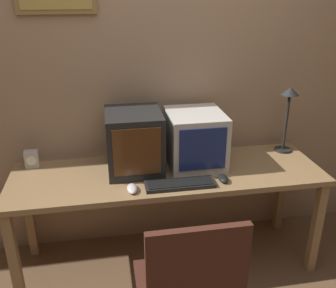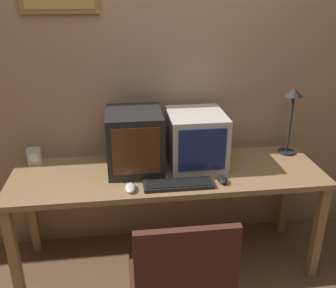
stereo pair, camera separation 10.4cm
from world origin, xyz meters
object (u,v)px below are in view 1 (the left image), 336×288
at_px(monitor_left, 134,141).
at_px(mouse_far_corner, 132,189).
at_px(desk_clock, 32,159).
at_px(monitor_right, 195,139).
at_px(desk_lamp, 288,107).
at_px(mouse_near_keyboard, 223,178).
at_px(keyboard_main, 180,184).

height_order(monitor_left, mouse_far_corner, monitor_left).
distance_m(mouse_far_corner, desk_clock, 0.76).
distance_m(monitor_right, desk_clock, 1.10).
xyz_separation_m(desk_clock, desk_lamp, (1.78, -0.04, 0.28)).
distance_m(mouse_near_keyboard, desk_lamp, 0.76).
bearing_deg(desk_lamp, desk_clock, 178.84).
height_order(monitor_left, keyboard_main, monitor_left).
bearing_deg(mouse_far_corner, keyboard_main, 1.89).
height_order(monitor_left, desk_lamp, desk_lamp).
distance_m(monitor_right, desk_lamp, 0.71).
bearing_deg(mouse_far_corner, monitor_left, 81.09).
distance_m(keyboard_main, mouse_near_keyboard, 0.28).
bearing_deg(monitor_right, mouse_near_keyboard, -68.18).
relative_size(monitor_right, desk_lamp, 0.85).
relative_size(mouse_near_keyboard, desk_lamp, 0.23).
bearing_deg(monitor_right, desk_clock, 173.56).
xyz_separation_m(monitor_left, keyboard_main, (0.25, -0.28, -0.18)).
distance_m(keyboard_main, desk_lamp, 0.99).
distance_m(monitor_right, keyboard_main, 0.38).
height_order(monitor_right, mouse_near_keyboard, monitor_right).
xyz_separation_m(monitor_left, desk_clock, (-0.67, 0.14, -0.14)).
relative_size(keyboard_main, mouse_near_keyboard, 3.91).
bearing_deg(desk_clock, keyboard_main, -24.59).
bearing_deg(monitor_left, mouse_far_corner, -98.91).
bearing_deg(keyboard_main, desk_lamp, 24.24).
height_order(keyboard_main, mouse_far_corner, mouse_far_corner).
xyz_separation_m(monitor_left, monitor_right, (0.41, 0.02, -0.02)).
bearing_deg(desk_lamp, monitor_left, -174.64).
bearing_deg(mouse_near_keyboard, desk_lamp, 32.62).
relative_size(monitor_right, keyboard_main, 0.96).
xyz_separation_m(monitor_right, keyboard_main, (-0.16, -0.30, -0.17)).
relative_size(monitor_left, desk_clock, 3.25).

